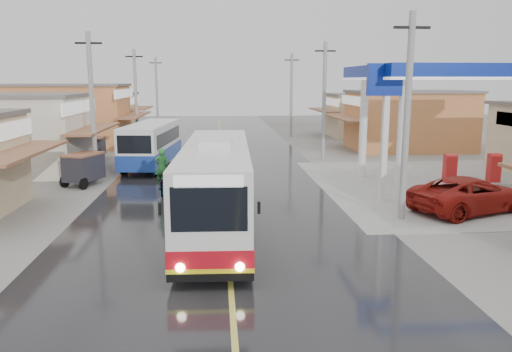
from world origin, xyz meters
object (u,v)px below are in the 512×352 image
object	(u,v)px
tricycle_near	(83,167)
tricycle_far	(95,147)
second_bus	(152,144)
cyclist	(163,179)
jeepney	(470,194)
coach_bus	(217,186)

from	to	relation	value
tricycle_near	tricycle_far	xyz separation A→B (m)	(-1.57, 9.24, -0.10)
second_bus	cyclist	xyz separation A→B (m)	(1.48, -7.90, -0.75)
jeepney	cyclist	world-z (taller)	cyclist
jeepney	tricycle_far	size ratio (longest dim) A/B	2.69
coach_bus	cyclist	distance (m)	6.94
jeepney	cyclist	distance (m)	14.00
second_bus	tricycle_near	world-z (taller)	second_bus
tricycle_near	cyclist	bearing A→B (deg)	-6.98
second_bus	tricycle_far	size ratio (longest dim) A/B	4.25
cyclist	tricycle_near	distance (m)	4.95
jeepney	tricycle_near	bearing A→B (deg)	47.49
tricycle_near	coach_bus	bearing A→B (deg)	-30.16
cyclist	tricycle_far	bearing A→B (deg)	114.20
coach_bus	cyclist	world-z (taller)	coach_bus
coach_bus	cyclist	bearing A→B (deg)	114.44
second_bus	tricycle_far	world-z (taller)	second_bus
jeepney	tricycle_far	bearing A→B (deg)	28.71
coach_bus	tricycle_near	distance (m)	11.16
jeepney	cyclist	xyz separation A→B (m)	(-13.25, 4.49, -0.01)
coach_bus	tricycle_far	xyz separation A→B (m)	(-8.57, 17.90, -0.79)
coach_bus	cyclist	xyz separation A→B (m)	(-2.63, 6.35, -0.92)
second_bus	jeepney	distance (m)	19.26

